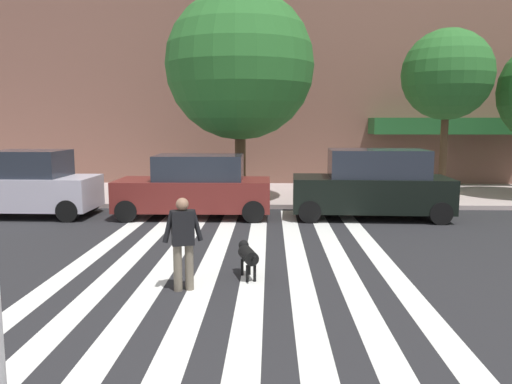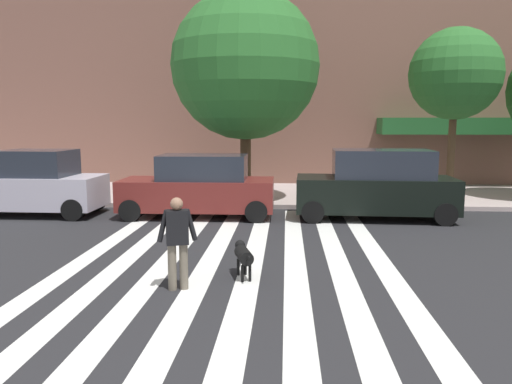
{
  "view_description": "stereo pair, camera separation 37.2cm",
  "coord_description": "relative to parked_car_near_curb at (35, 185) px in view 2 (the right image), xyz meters",
  "views": [
    {
      "loc": [
        0.9,
        -1.83,
        2.93
      ],
      "look_at": [
        0.56,
        9.89,
        1.28
      ],
      "focal_mm": 35.13,
      "sensor_mm": 36.0,
      "label": 1
    },
    {
      "loc": [
        1.27,
        -1.82,
        2.93
      ],
      "look_at": [
        0.56,
        9.89,
        1.28
      ],
      "focal_mm": 35.13,
      "sensor_mm": 36.0,
      "label": 2
    }
  ],
  "objects": [
    {
      "name": "ground_plane",
      "position": [
        6.63,
        -5.94,
        -0.96
      ],
      "size": [
        160.0,
        160.0,
        0.0
      ],
      "primitive_type": "plane",
      "color": "#232326"
    },
    {
      "name": "sidewalk_far",
      "position": [
        6.63,
        4.49,
        -0.89
      ],
      "size": [
        80.0,
        6.0,
        0.15
      ],
      "primitive_type": "cube",
      "color": "#B7A39F",
      "rests_on": "ground_plane"
    },
    {
      "name": "crosswalk_stripes",
      "position": [
        6.75,
        -5.94,
        -0.96
      ],
      "size": [
        6.75,
        14.26,
        0.01
      ],
      "color": "silver",
      "rests_on": "ground_plane"
    },
    {
      "name": "parked_car_near_curb",
      "position": [
        0.0,
        0.0,
        0.0
      ],
      "size": [
        4.24,
        2.01,
        2.06
      ],
      "color": "#BCB5C6",
      "rests_on": "ground_plane"
    },
    {
      "name": "parked_car_behind_first",
      "position": [
        5.22,
        0.0,
        -0.03
      ],
      "size": [
        4.71,
        1.98,
        1.93
      ],
      "color": "maroon",
      "rests_on": "ground_plane"
    },
    {
      "name": "parked_car_third_in_line",
      "position": [
        10.64,
        -0.0,
        0.06
      ],
      "size": [
        4.77,
        2.15,
        2.1
      ],
      "color": "black",
      "rests_on": "ground_plane"
    },
    {
      "name": "street_tree_nearest",
      "position": [
        6.46,
        2.4,
        3.88
      ],
      "size": [
        5.11,
        5.11,
        7.26
      ],
      "color": "#4C3823",
      "rests_on": "sidewalk_far"
    },
    {
      "name": "street_tree_middle",
      "position": [
        13.79,
        3.13,
        3.61
      ],
      "size": [
        3.2,
        3.2,
        6.04
      ],
      "color": "#4C3823",
      "rests_on": "sidewalk_far"
    },
    {
      "name": "pedestrian_dog_walker",
      "position": [
        6.02,
        -6.8,
        -0.03
      ],
      "size": [
        0.7,
        0.34,
        1.64
      ],
      "color": "#6B6051",
      "rests_on": "ground_plane"
    },
    {
      "name": "dog_on_leash",
      "position": [
        7.11,
        -6.05,
        -0.52
      ],
      "size": [
        0.44,
        1.0,
        0.65
      ],
      "color": "black",
      "rests_on": "ground_plane"
    }
  ]
}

